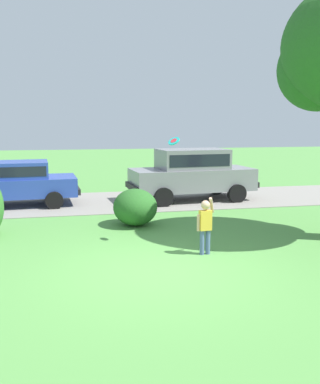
% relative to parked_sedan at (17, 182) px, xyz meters
% --- Properties ---
extents(ground_plane, '(80.00, 80.00, 0.00)m').
position_rel_parked_sedan_xyz_m(ground_plane, '(3.51, -7.59, -0.85)').
color(ground_plane, '#518E42').
extents(driveway_strip, '(28.00, 4.40, 0.02)m').
position_rel_parked_sedan_xyz_m(driveway_strip, '(3.51, 0.10, -0.84)').
color(driveway_strip, gray).
rests_on(driveway_strip, ground).
extents(shrub_centre_left, '(1.24, 1.41, 1.04)m').
position_rel_parked_sedan_xyz_m(shrub_centre_left, '(3.60, -3.65, -0.33)').
color(shrub_centre_left, '#286023').
rests_on(shrub_centre_left, ground).
extents(parked_sedan, '(4.52, 2.33, 1.56)m').
position_rel_parked_sedan_xyz_m(parked_sedan, '(0.00, 0.00, 0.00)').
color(parked_sedan, '#28429E').
rests_on(parked_sedan, ground).
extents(parked_suv, '(4.83, 2.38, 1.92)m').
position_rel_parked_sedan_xyz_m(parked_suv, '(6.26, -0.17, 0.23)').
color(parked_suv, gray).
rests_on(parked_suv, ground).
extents(child_thrower, '(0.45, 0.28, 1.29)m').
position_rel_parked_sedan_xyz_m(child_thrower, '(4.69, -6.69, -0.13)').
color(child_thrower, '#4C608C').
rests_on(child_thrower, ground).
extents(frisbee, '(0.30, 0.27, 0.25)m').
position_rel_parked_sedan_xyz_m(frisbee, '(4.22, -5.69, 1.61)').
color(frisbee, '#1EB7B2').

